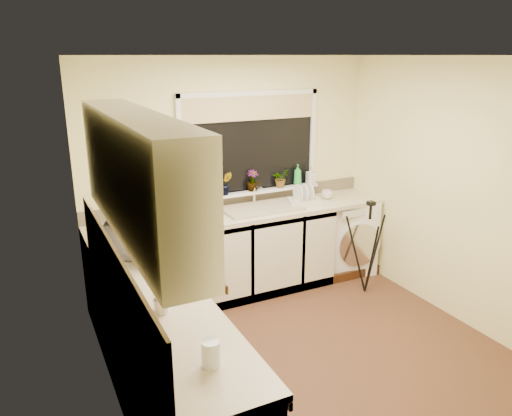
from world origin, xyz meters
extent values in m
plane|color=#553322|center=(0.00, 0.00, 0.00)|extent=(3.20, 3.20, 0.00)
plane|color=white|center=(0.00, 0.00, 2.45)|extent=(3.20, 3.20, 0.00)
plane|color=#F7EFA5|center=(0.00, 1.50, 1.23)|extent=(3.20, 0.00, 3.20)
plane|color=#F7EFA5|center=(0.00, -1.50, 1.23)|extent=(3.20, 0.00, 3.20)
plane|color=#F7EFA5|center=(-1.60, 0.00, 1.23)|extent=(0.00, 3.00, 3.00)
plane|color=#F7EFA5|center=(1.60, 0.00, 1.23)|extent=(0.00, 3.00, 3.00)
cube|color=silver|center=(-0.33, 1.20, 0.43)|extent=(2.55, 0.60, 0.86)
cube|color=silver|center=(-1.30, -0.30, 0.43)|extent=(0.54, 2.40, 0.86)
cube|color=beige|center=(0.00, 1.20, 0.88)|extent=(3.20, 0.60, 0.04)
cube|color=beige|center=(-1.30, -0.30, 0.88)|extent=(0.60, 2.40, 0.04)
cube|color=silver|center=(-1.44, -0.45, 1.80)|extent=(0.28, 1.90, 0.70)
cube|color=beige|center=(-1.59, -0.30, 1.12)|extent=(0.02, 2.40, 0.45)
cube|color=beige|center=(0.00, 1.49, 0.97)|extent=(3.20, 0.02, 0.14)
cube|color=black|center=(0.20, 1.49, 1.55)|extent=(1.50, 0.02, 1.00)
cube|color=tan|center=(0.20, 1.46, 1.92)|extent=(1.50, 0.02, 0.25)
cube|color=white|center=(0.20, 1.43, 1.04)|extent=(1.60, 0.14, 0.03)
cube|color=tan|center=(0.20, 1.20, 0.91)|extent=(0.82, 0.46, 0.03)
cylinder|color=silver|center=(0.20, 1.38, 1.02)|extent=(0.03, 0.03, 0.24)
cube|color=white|center=(1.29, 1.22, 0.43)|extent=(0.70, 0.69, 0.86)
cube|color=#A7A8AF|center=(-0.71, 1.18, 0.91)|extent=(0.40, 0.35, 0.02)
cube|color=#53ACE1|center=(-0.65, 1.33, 1.03)|extent=(0.34, 0.22, 0.22)
cylinder|color=white|center=(-1.19, 0.27, 1.01)|extent=(0.17, 0.17, 0.22)
cube|color=beige|center=(0.71, 1.16, 0.93)|extent=(0.42, 0.36, 0.05)
cylinder|color=silver|center=(-1.27, -1.11, 0.97)|extent=(0.10, 0.10, 0.14)
cylinder|color=silver|center=(-1.35, -0.43, 0.96)|extent=(0.08, 0.08, 0.12)
imported|color=white|center=(-1.25, 0.67, 1.06)|extent=(0.55, 0.66, 0.31)
imported|color=#999999|center=(-0.30, 1.39, 1.18)|extent=(0.14, 0.10, 0.26)
imported|color=#999999|center=(-0.12, 1.39, 1.17)|extent=(0.16, 0.14, 0.25)
imported|color=#999999|center=(0.20, 1.42, 1.16)|extent=(0.14, 0.14, 0.23)
imported|color=#999999|center=(0.54, 1.42, 1.15)|extent=(0.23, 0.22, 0.20)
imported|color=green|center=(0.77, 1.43, 1.17)|extent=(0.11, 0.11, 0.23)
imported|color=#999999|center=(0.93, 1.40, 1.15)|extent=(0.10, 0.11, 0.20)
imported|color=silver|center=(1.04, 1.23, 0.95)|extent=(0.14, 0.14, 0.10)
imported|color=beige|center=(-1.35, -0.47, 0.95)|extent=(0.12, 0.12, 0.10)
camera|label=1|loc=(-2.04, -3.19, 2.45)|focal=34.53mm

